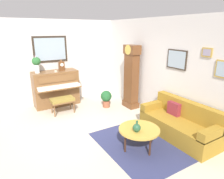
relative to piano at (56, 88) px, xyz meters
name	(u,v)px	position (x,y,z in m)	size (l,w,h in m)	color
ground_plane	(82,134)	(2.23, -0.04, -0.64)	(6.40, 6.00, 0.10)	beige
wall_left	(50,62)	(-0.37, -0.04, 0.82)	(0.13, 4.90, 2.80)	silver
wall_back	(157,68)	(2.25, 2.36, 0.81)	(5.30, 0.13, 2.80)	silver
area_rug	(139,145)	(3.41, 0.83, -0.59)	(2.10, 1.50, 0.01)	navy
piano	(56,88)	(0.00, 0.00, 0.00)	(0.87, 1.44, 1.17)	brown
piano_bench	(62,100)	(0.79, -0.05, -0.18)	(0.42, 0.70, 0.48)	brown
grandfather_clock	(131,78)	(1.43, 2.05, 0.37)	(0.52, 0.34, 2.03)	brown
couch	(180,124)	(3.57, 1.94, -0.28)	(1.90, 0.80, 0.84)	olive
coffee_table	(139,130)	(3.45, 0.79, -0.18)	(0.88, 0.88, 0.45)	gold
mantel_clock	(61,65)	(0.00, 0.24, 0.75)	(0.13, 0.18, 0.38)	brown
flower_vase	(36,63)	(0.00, -0.54, 0.89)	(0.26, 0.26, 0.58)	silver
teacup	(56,71)	(0.15, 0.00, 0.60)	(0.12, 0.12, 0.06)	beige
green_jug	(137,128)	(3.52, 0.66, -0.06)	(0.17, 0.17, 0.24)	#234C33
potted_plant	(106,98)	(1.05, 1.33, -0.27)	(0.36, 0.36, 0.56)	#935138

